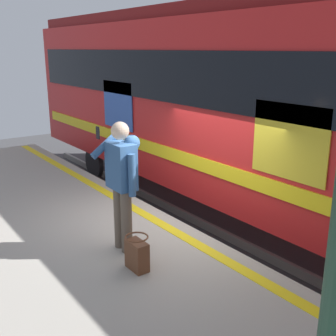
# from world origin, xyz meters

# --- Properties ---
(ground_plane) EXTENTS (25.03, 25.03, 0.00)m
(ground_plane) POSITION_xyz_m (0.00, 0.00, 0.00)
(ground_plane) COLOR #3D3D3F
(platform) EXTENTS (12.81, 4.05, 1.02)m
(platform) POSITION_xyz_m (0.00, 2.03, 0.51)
(platform) COLOR #9E998E
(platform) RESTS_ON ground
(safety_line) EXTENTS (12.55, 0.16, 0.01)m
(safety_line) POSITION_xyz_m (0.00, 0.30, 1.03)
(safety_line) COLOR yellow
(safety_line) RESTS_ON platform
(track_rail_near) EXTENTS (16.65, 0.08, 0.16)m
(track_rail_near) POSITION_xyz_m (0.00, -1.63, 0.08)
(track_rail_near) COLOR slate
(track_rail_near) RESTS_ON ground
(track_rail_far) EXTENTS (16.65, 0.08, 0.16)m
(track_rail_far) POSITION_xyz_m (0.00, -3.06, 0.08)
(track_rail_far) COLOR slate
(track_rail_far) RESTS_ON ground
(train_carriage) EXTENTS (12.95, 2.98, 4.12)m
(train_carriage) POSITION_xyz_m (0.97, -2.34, 2.60)
(train_carriage) COLOR red
(train_carriage) RESTS_ON ground
(passenger) EXTENTS (0.57, 0.55, 1.66)m
(passenger) POSITION_xyz_m (-0.38, 1.14, 2.00)
(passenger) COLOR brown
(passenger) RESTS_ON platform
(handbag) EXTENTS (0.30, 0.28, 0.42)m
(handbag) POSITION_xyz_m (-0.93, 1.28, 1.22)
(handbag) COLOR #59331E
(handbag) RESTS_ON platform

